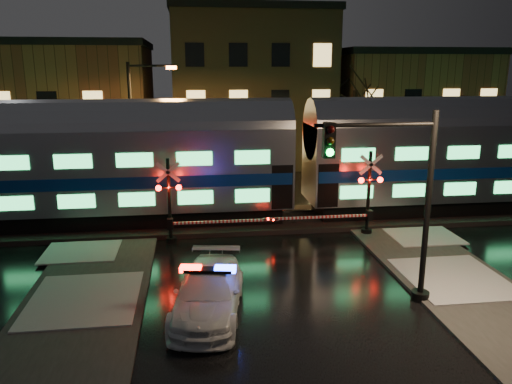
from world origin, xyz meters
TOP-DOWN VIEW (x-y plane):
  - ground at (0.00, 0.00)m, footprint 120.00×120.00m
  - ballast at (0.00, 5.00)m, footprint 90.00×4.20m
  - sidewalk_left at (-6.50, -6.00)m, footprint 4.00×20.00m
  - sidewalk_right at (6.50, -6.00)m, footprint 4.00×20.00m
  - building_left at (-13.00, 22.00)m, footprint 14.00×10.00m
  - building_mid at (2.00, 22.50)m, footprint 12.00×11.00m
  - building_right at (15.00, 22.00)m, footprint 12.00×10.00m
  - train at (2.41, 5.00)m, footprint 51.00×3.12m
  - police_car at (-2.44, -4.29)m, footprint 2.78×5.20m
  - crossing_signal_right at (4.75, 2.30)m, footprint 5.55×0.65m
  - crossing_signal_left at (-3.48, 2.30)m, footprint 5.39×0.64m
  - traffic_light at (3.60, -4.32)m, footprint 4.08×0.72m
  - streetlight at (-5.74, 9.00)m, footprint 2.62×0.27m

SIDE VIEW (x-z plane):
  - ground at x=0.00m, z-range 0.00..0.00m
  - sidewalk_left at x=-6.50m, z-range 0.00..0.12m
  - sidewalk_right at x=6.50m, z-range 0.00..0.12m
  - ballast at x=0.00m, z-range 0.00..0.24m
  - police_car at x=-2.44m, z-range -0.07..1.52m
  - crossing_signal_left at x=-3.48m, z-range -0.34..3.48m
  - crossing_signal_right at x=4.75m, z-range -0.34..3.59m
  - traffic_light at x=3.60m, z-range 0.20..6.51m
  - train at x=2.41m, z-range 0.42..6.35m
  - building_right at x=15.00m, z-range 0.00..8.50m
  - building_left at x=-13.00m, z-range 0.00..9.00m
  - streetlight at x=-5.74m, z-range 0.60..8.44m
  - building_mid at x=2.00m, z-range 0.00..11.50m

